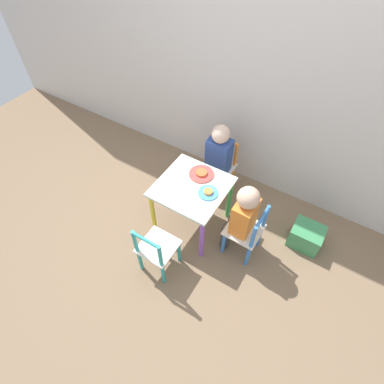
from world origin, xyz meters
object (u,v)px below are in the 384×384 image
kids_table (192,193)px  plate_right (208,192)px  child_right (242,215)px  storage_bin (306,236)px  plate_back (201,174)px  chair_teal (157,250)px  chair_blue (246,232)px  child_back (218,157)px  chair_orange (220,168)px

kids_table → plate_right: bearing=0.0°
child_right → storage_bin: 0.66m
plate_back → chair_teal: bearing=-89.9°
chair_blue → plate_back: 0.57m
kids_table → chair_teal: 0.51m
child_back → plate_back: (0.01, -0.29, 0.06)m
chair_orange → chair_teal: bearing=-90.5°
storage_bin → plate_back: bearing=-168.9°
chair_orange → chair_blue: size_ratio=1.00×
chair_teal → plate_right: 0.56m
child_back → plate_back: 0.30m
kids_table → plate_back: size_ratio=2.66×
kids_table → chair_teal: (0.00, -0.49, -0.15)m
child_back → child_right: size_ratio=1.04×
chair_teal → plate_back: 0.68m
child_right → plate_back: child_right is taller
chair_teal → child_right: 0.67m
chair_orange → chair_blue: bearing=-46.0°
chair_blue → plate_right: chair_blue is taller
storage_bin → chair_teal: bearing=-138.0°
plate_right → storage_bin: size_ratio=0.62×
plate_back → plate_right: size_ratio=1.31×
child_back → plate_right: size_ratio=4.96×
plate_right → child_right: bearing=-1.6°
child_right → storage_bin: (0.47, 0.32, -0.33)m
chair_orange → chair_teal: size_ratio=1.00×
kids_table → child_right: (0.43, -0.01, 0.03)m
chair_blue → child_right: size_ratio=0.72×
kids_table → storage_bin: kids_table is taller
chair_orange → chair_teal: same height
chair_blue → chair_teal: (-0.49, -0.48, 0.00)m
chair_orange → storage_bin: size_ratio=2.13×
kids_table → chair_blue: (0.49, -0.01, -0.15)m
child_right → plate_back: 0.46m
chair_blue → chair_orange: bearing=-134.0°
storage_bin → plate_right: bearing=-157.3°
child_right → storage_bin: bearing=125.9°
kids_table → plate_right: (0.14, 0.00, 0.09)m
chair_teal → storage_bin: size_ratio=2.13×
kids_table → plate_back: bearing=90.0°
child_right → plate_right: bearing=-90.5°
kids_table → chair_orange: 0.51m
chair_teal → chair_orange: bearing=-89.5°
kids_table → chair_blue: bearing=-1.1°
child_back → plate_back: bearing=-89.5°
chair_blue → plate_right: (-0.35, 0.01, 0.24)m
storage_bin → child_right: bearing=-145.2°
child_back → plate_right: child_back is taller
child_right → plate_right: 0.30m
chair_orange → plate_back: size_ratio=2.65×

